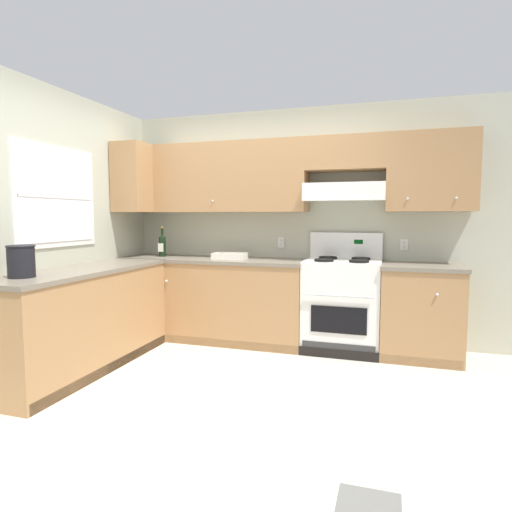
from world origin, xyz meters
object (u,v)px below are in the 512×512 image
at_px(wine_bottle, 162,245).
at_px(stove, 342,304).
at_px(bowl, 230,257).
at_px(bucket, 21,261).

bearing_deg(wine_bottle, stove, -0.42).
bearing_deg(stove, wine_bottle, 179.58).
bearing_deg(bowl, stove, 0.87).
bearing_deg(wine_bottle, bowl, -2.27).
xyz_separation_m(stove, wine_bottle, (-2.07, 0.02, 0.57)).
bearing_deg(stove, bucket, -139.88).
xyz_separation_m(stove, bowl, (-1.22, -0.02, 0.45)).
relative_size(stove, wine_bottle, 3.44).
bearing_deg(wine_bottle, bucket, -94.24).
height_order(stove, bowl, stove).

